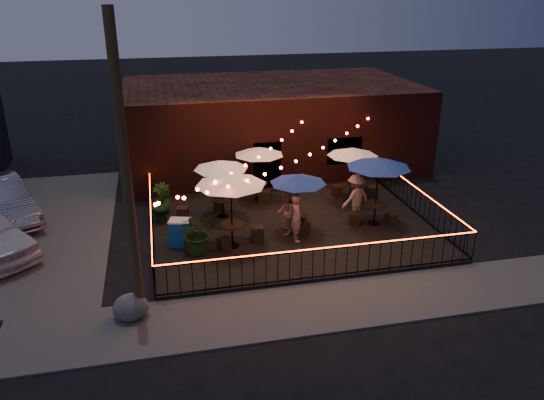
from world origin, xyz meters
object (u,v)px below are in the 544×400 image
Objects in this scene: cafe_table_4 at (379,163)px; boulder at (131,307)px; cafe_table_3 at (259,152)px; utility_pole at (126,178)px; cooler at (181,233)px; cafe_table_5 at (353,152)px; cafe_table_2 at (298,180)px; cafe_table_1 at (221,165)px; cafe_table_0 at (231,181)px.

cafe_table_4 reaches higher than boulder.
cafe_table_3 is 2.66× the size of boulder.
utility_pole reaches higher than cooler.
utility_pole is at bearing -142.72° from cafe_table_5.
cafe_table_3 is 5.25m from cooler.
cafe_table_2 is at bearing 34.93° from boulder.
utility_pole is 8.65× the size of boulder.
cooler is (-3.45, -3.63, -1.55)m from cafe_table_3.
boulder is at bearing -143.26° from cafe_table_5.
cafe_table_5 is (2.93, 2.46, 0.06)m from cafe_table_2.
utility_pole is at bearing -154.57° from cafe_table_4.
cafe_table_2 is 7.21m from boulder.
cafe_table_1 is at bearing -139.48° from cafe_table_3.
cafe_table_4 is at bearing 17.98° from cooler.
cafe_table_4 is 1.02× the size of cafe_table_5.
boulder is at bearing -145.07° from cafe_table_2.
cafe_table_0 is at bearing -166.55° from cafe_table_2.
cafe_table_5 reaches higher than cafe_table_1.
cooler is (-1.71, -2.15, -1.57)m from cafe_table_1.
utility_pole is 3.65m from boulder.
cafe_table_5 is 7.70m from cooler.
cafe_table_5 is (-0.07, 2.37, -0.28)m from cafe_table_4.
cafe_table_4 reaches higher than cafe_table_3.
cooler is at bearing 67.46° from boulder.
utility_pole reaches higher than boulder.
cafe_table_3 is at bearing 62.32° from cooler.
boulder is at bearing -118.93° from cafe_table_1.
cafe_table_0 reaches higher than cafe_table_2.
cafe_table_3 reaches higher than cafe_table_2.
utility_pole is 6.89m from cafe_table_1.
cafe_table_0 is 5.48m from cafe_table_4.
cafe_table_1 reaches higher than cooler.
cafe_table_1 reaches higher than cafe_table_3.
cafe_table_4 reaches higher than cooler.
utility_pole reaches higher than cafe_table_4.
cafe_table_0 is 0.99× the size of cafe_table_4.
cafe_table_4 is at bearing -42.43° from cafe_table_3.
boulder is (-8.66, -6.46, -1.85)m from cafe_table_5.
cafe_table_3 is 9.19m from boulder.
cafe_table_1 is (0.02, 2.56, -0.31)m from cafe_table_0.
cafe_table_0 reaches higher than cafe_table_1.
cafe_table_4 is at bearing 25.43° from utility_pole.
cafe_table_5 is at bearing -15.50° from cafe_table_3.
cafe_table_1 is at bearing 62.70° from utility_pole.
cafe_table_3 is at bearing 55.96° from boulder.
cafe_table_0 is 2.80× the size of boulder.
cafe_table_2 is at bearing 35.72° from utility_pole.
cafe_table_5 is (8.40, 6.40, -1.79)m from utility_pole.
boulder is (-3.29, -3.42, -2.16)m from cafe_table_0.
cafe_table_1 is at bearing 67.26° from cooler.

